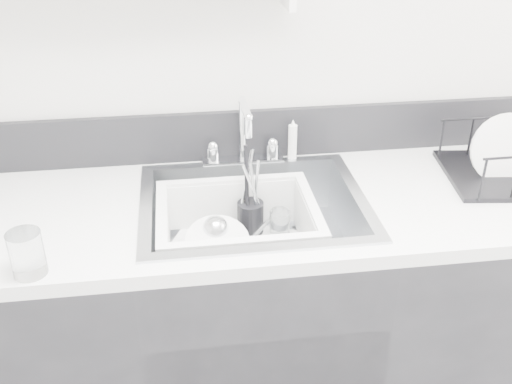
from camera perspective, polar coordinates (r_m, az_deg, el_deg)
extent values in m
cube|color=silver|center=(1.83, -1.56, 14.15)|extent=(3.50, 0.02, 2.60)
cube|color=black|center=(1.98, -0.20, -13.05)|extent=(3.20, 0.62, 0.88)
cube|color=silver|center=(1.71, -0.23, -1.54)|extent=(3.20, 0.62, 0.04)
cube|color=black|center=(1.93, -1.43, 5.50)|extent=(3.20, 0.02, 0.16)
cube|color=silver|center=(1.92, -1.26, 3.02)|extent=(0.26, 0.06, 0.02)
cylinder|color=silver|center=(1.90, -4.11, 3.57)|extent=(0.04, 0.04, 0.05)
cylinder|color=silver|center=(1.92, 1.56, 3.91)|extent=(0.04, 0.04, 0.05)
cylinder|color=silver|center=(1.88, -1.29, 5.82)|extent=(0.02, 0.02, 0.20)
cylinder|color=silver|center=(1.77, -1.04, 7.99)|extent=(0.02, 0.15, 0.02)
cylinder|color=silver|center=(1.92, 3.49, 4.97)|extent=(0.03, 0.03, 0.14)
cylinder|color=white|center=(1.74, -3.33, -5.90)|extent=(0.20, 0.20, 0.01)
cylinder|color=white|center=(1.74, -3.19, -5.46)|extent=(0.20, 0.20, 0.01)
cylinder|color=white|center=(1.72, -3.70, -4.78)|extent=(0.23, 0.22, 0.08)
cylinder|color=black|center=(1.83, -0.54, -2.41)|extent=(0.08, 0.08, 0.10)
cylinder|color=silver|center=(1.79, -0.97, 0.20)|extent=(0.01, 0.05, 0.20)
cylinder|color=silver|center=(1.78, -0.07, -0.30)|extent=(0.02, 0.04, 0.18)
cylinder|color=black|center=(1.77, -0.89, 0.70)|extent=(0.01, 0.06, 0.22)
cylinder|color=white|center=(1.80, 2.28, -3.08)|extent=(0.08, 0.08, 0.09)
cylinder|color=white|center=(1.49, -20.99, -5.50)|extent=(0.08, 0.08, 0.11)
imported|color=white|center=(1.74, 3.14, -5.61)|extent=(0.13, 0.13, 0.03)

